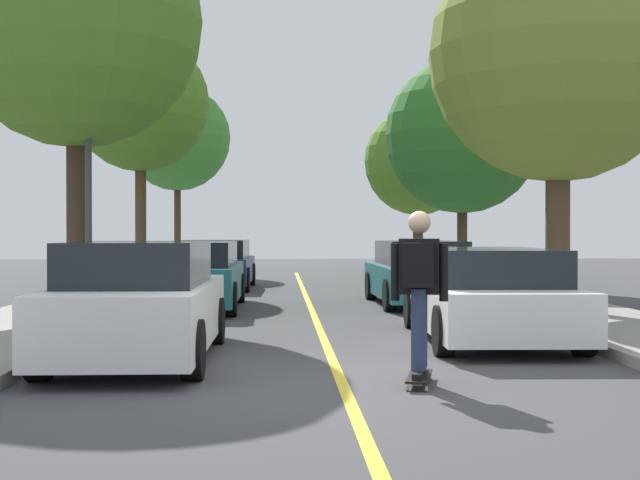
# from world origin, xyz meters

# --- Properties ---
(ground) EXTENTS (80.00, 80.00, 0.00)m
(ground) POSITION_xyz_m (0.00, 0.00, 0.00)
(ground) COLOR #424244
(center_line) EXTENTS (0.12, 39.20, 0.01)m
(center_line) POSITION_xyz_m (0.00, 4.00, 0.00)
(center_line) COLOR gold
(center_line) RESTS_ON ground
(parked_car_left_nearest) EXTENTS (1.83, 4.32, 1.43)m
(parked_car_left_nearest) POSITION_xyz_m (-2.33, 1.66, 0.69)
(parked_car_left_nearest) COLOR white
(parked_car_left_nearest) RESTS_ON ground
(parked_car_left_near) EXTENTS (1.84, 4.52, 1.36)m
(parked_car_left_near) POSITION_xyz_m (-2.32, 8.44, 0.68)
(parked_car_left_near) COLOR #196066
(parked_car_left_near) RESTS_ON ground
(parked_car_left_far) EXTENTS (1.98, 4.20, 1.34)m
(parked_car_left_far) POSITION_xyz_m (-2.33, 14.53, 0.67)
(parked_car_left_far) COLOR navy
(parked_car_left_far) RESTS_ON ground
(parked_car_right_nearest) EXTENTS (2.09, 4.61, 1.32)m
(parked_car_right_nearest) POSITION_xyz_m (2.32, 3.30, 0.66)
(parked_car_right_nearest) COLOR white
(parked_car_right_nearest) RESTS_ON ground
(parked_car_right_near) EXTENTS (1.97, 4.36, 1.36)m
(parked_car_right_near) POSITION_xyz_m (2.33, 9.18, 0.66)
(parked_car_right_near) COLOR #196066
(parked_car_right_near) RESTS_ON ground
(street_tree_left_nearest) EXTENTS (4.69, 4.69, 7.67)m
(street_tree_left_nearest) POSITION_xyz_m (-4.42, 7.29, 5.45)
(street_tree_left_nearest) COLOR #3D2D1E
(street_tree_left_nearest) RESTS_ON sidewalk_left
(street_tree_left_near) EXTENTS (3.74, 3.74, 6.79)m
(street_tree_left_near) POSITION_xyz_m (-4.42, 14.68, 5.04)
(street_tree_left_near) COLOR #4C3823
(street_tree_left_near) RESTS_ON sidewalk_left
(street_tree_left_far) EXTENTS (3.92, 3.92, 6.86)m
(street_tree_left_far) POSITION_xyz_m (-4.42, 23.07, 5.03)
(street_tree_left_far) COLOR #3D2D1E
(street_tree_left_far) RESTS_ON sidewalk_left
(street_tree_right_nearest) EXTENTS (4.69, 4.69, 7.01)m
(street_tree_right_nearest) POSITION_xyz_m (4.42, 6.52, 4.78)
(street_tree_right_nearest) COLOR #4C3823
(street_tree_right_nearest) RESTS_ON sidewalk_right
(street_tree_right_near) EXTENTS (4.29, 4.29, 6.21)m
(street_tree_right_near) POSITION_xyz_m (4.42, 14.59, 4.20)
(street_tree_right_near) COLOR #3D2D1E
(street_tree_right_near) RESTS_ON sidewalk_right
(street_tree_right_far) EXTENTS (3.93, 3.93, 5.95)m
(street_tree_right_far) POSITION_xyz_m (4.42, 22.08, 4.11)
(street_tree_right_far) COLOR #3D2D1E
(street_tree_right_far) RESTS_ON sidewalk_right
(streetlamp) EXTENTS (0.36, 0.24, 5.18)m
(streetlamp) POSITION_xyz_m (-4.07, 6.79, 3.12)
(streetlamp) COLOR #38383D
(streetlamp) RESTS_ON sidewalk_left
(skateboard) EXTENTS (0.41, 0.87, 0.10)m
(skateboard) POSITION_xyz_m (0.77, -0.17, 0.09)
(skateboard) COLOR black
(skateboard) RESTS_ON ground
(skateboarder) EXTENTS (0.59, 0.70, 1.66)m
(skateboarder) POSITION_xyz_m (0.77, -0.21, 1.05)
(skateboarder) COLOR black
(skateboarder) RESTS_ON skateboard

